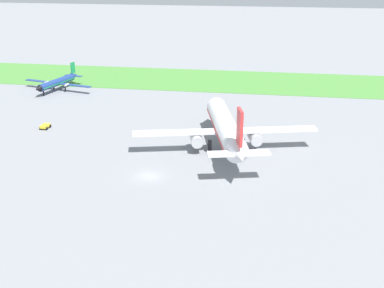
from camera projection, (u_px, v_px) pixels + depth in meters
ground_plane at (149, 176)px, 85.27m from camera, size 600.00×600.00×0.00m
grass_taxiway_strip at (204, 80)px, 150.08m from camera, size 360.00×28.00×0.08m
airplane_taxiing_turboprop at (57, 82)px, 138.07m from camera, size 21.51×18.54×6.55m
airplane_midfield_jet at (226, 128)px, 94.98m from camera, size 35.48×35.06×12.72m
baggage_cart_midfield at (45, 126)px, 108.26m from camera, size 1.84×2.46×0.90m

